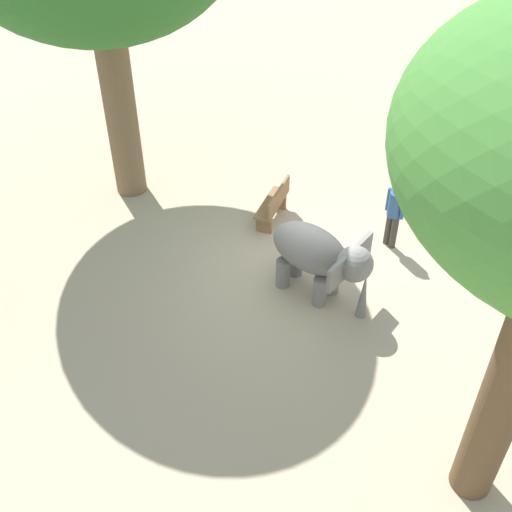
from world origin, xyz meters
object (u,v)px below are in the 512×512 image
person_handler (395,210)px  picnic_table_near (444,144)px  elephant (319,255)px  wooden_bench (274,204)px

person_handler → picnic_table_near: 4.07m
elephant → wooden_bench: 2.72m
elephant → wooden_bench: bearing=145.6°
elephant → picnic_table_near: 6.36m
person_handler → wooden_bench: size_ratio=1.15×
elephant → picnic_table_near: bearing=91.9°
elephant → person_handler: person_handler is taller
elephant → person_handler: (1.25, -2.02, -0.05)m
person_handler → picnic_table_near: (3.13, -2.58, -0.36)m
person_handler → wooden_bench: (1.40, 2.36, -0.48)m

